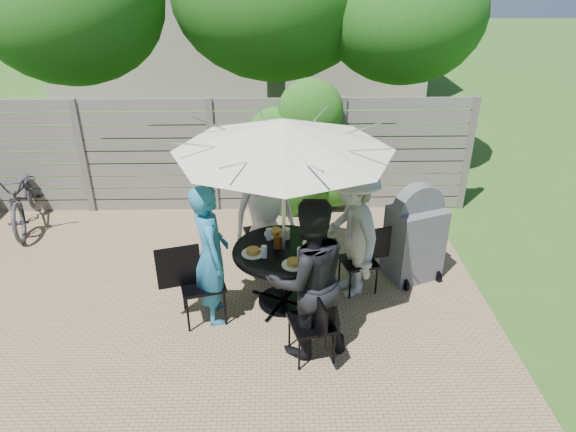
{
  "coord_description": "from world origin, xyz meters",
  "views": [
    {
      "loc": [
        1.01,
        -4.54,
        3.76
      ],
      "look_at": [
        1.12,
        0.66,
        1.08
      ],
      "focal_mm": 32.0,
      "sensor_mm": 36.0,
      "label": 1
    }
  ],
  "objects_px": {
    "glass_back": "(269,234)",
    "plate_right": "(314,242)",
    "bicycle": "(24,196)",
    "person_left": "(211,255)",
    "coffee_cup": "(287,234)",
    "plate_front": "(294,263)",
    "person_front": "(308,280)",
    "plate_left": "(253,252)",
    "syrup_jug": "(277,241)",
    "plate_back": "(275,232)",
    "chair_left": "(202,297)",
    "umbrella": "(283,136)",
    "chair_back": "(263,244)",
    "person_back": "(265,214)",
    "glass_front": "(300,254)",
    "bbq_grill": "(415,236)",
    "glass_left": "(264,252)",
    "patio_table": "(284,266)",
    "chair_right": "(359,272)",
    "person_right": "(351,232)",
    "chair_front": "(312,337)"
  },
  "relations": [
    {
      "from": "person_left",
      "to": "glass_front",
      "type": "height_order",
      "value": "person_left"
    },
    {
      "from": "plate_front",
      "to": "bbq_grill",
      "type": "height_order",
      "value": "bbq_grill"
    },
    {
      "from": "glass_front",
      "to": "umbrella",
      "type": "bearing_deg",
      "value": 128.15
    },
    {
      "from": "umbrella",
      "to": "chair_back",
      "type": "bearing_deg",
      "value": 106.14
    },
    {
      "from": "glass_left",
      "to": "plate_back",
      "type": "bearing_deg",
      "value": 76.97
    },
    {
      "from": "umbrella",
      "to": "chair_left",
      "type": "height_order",
      "value": "umbrella"
    },
    {
      "from": "person_front",
      "to": "coffee_cup",
      "type": "bearing_deg",
      "value": -95.44
    },
    {
      "from": "plate_back",
      "to": "plate_left",
      "type": "xyz_separation_m",
      "value": [
        -0.25,
        -0.45,
        0.0
      ]
    },
    {
      "from": "coffee_cup",
      "to": "glass_front",
      "type": "bearing_deg",
      "value": -73.26
    },
    {
      "from": "person_left",
      "to": "coffee_cup",
      "type": "xyz_separation_m",
      "value": [
        0.83,
        0.47,
        -0.01
      ]
    },
    {
      "from": "plate_left",
      "to": "coffee_cup",
      "type": "bearing_deg",
      "value": 41.71
    },
    {
      "from": "plate_back",
      "to": "plate_left",
      "type": "bearing_deg",
      "value": -118.85
    },
    {
      "from": "glass_back",
      "to": "plate_right",
      "type": "bearing_deg",
      "value": -13.03
    },
    {
      "from": "chair_back",
      "to": "person_front",
      "type": "relative_size",
      "value": 0.52
    },
    {
      "from": "person_left",
      "to": "plate_right",
      "type": "bearing_deg",
      "value": -90.0
    },
    {
      "from": "chair_back",
      "to": "person_left",
      "type": "xyz_separation_m",
      "value": [
        -0.53,
        -1.16,
        0.55
      ]
    },
    {
      "from": "plate_right",
      "to": "bicycle",
      "type": "xyz_separation_m",
      "value": [
        -4.26,
        2.04,
        -0.31
      ]
    },
    {
      "from": "umbrella",
      "to": "plate_right",
      "type": "relative_size",
      "value": 11.12
    },
    {
      "from": "glass_front",
      "to": "coffee_cup",
      "type": "xyz_separation_m",
      "value": [
        -0.14,
        0.46,
        -0.01
      ]
    },
    {
      "from": "chair_front",
      "to": "bbq_grill",
      "type": "distance_m",
      "value": 2.05
    },
    {
      "from": "person_left",
      "to": "plate_left",
      "type": "relative_size",
      "value": 6.39
    },
    {
      "from": "plate_right",
      "to": "bicycle",
      "type": "height_order",
      "value": "bicycle"
    },
    {
      "from": "glass_left",
      "to": "bicycle",
      "type": "distance_m",
      "value": 4.37
    },
    {
      "from": "plate_front",
      "to": "patio_table",
      "type": "bearing_deg",
      "value": 106.15
    },
    {
      "from": "plate_left",
      "to": "plate_front",
      "type": "xyz_separation_m",
      "value": [
        0.45,
        -0.25,
        0.0
      ]
    },
    {
      "from": "syrup_jug",
      "to": "bbq_grill",
      "type": "distance_m",
      "value": 1.81
    },
    {
      "from": "chair_back",
      "to": "plate_left",
      "type": "bearing_deg",
      "value": -19.79
    },
    {
      "from": "plate_back",
      "to": "person_front",
      "type": "bearing_deg",
      "value": -73.85
    },
    {
      "from": "plate_back",
      "to": "coffee_cup",
      "type": "xyz_separation_m",
      "value": [
        0.14,
        -0.11,
        0.04
      ]
    },
    {
      "from": "chair_right",
      "to": "plate_back",
      "type": "xyz_separation_m",
      "value": [
        -1.03,
        0.08,
        0.53
      ]
    },
    {
      "from": "plate_left",
      "to": "glass_back",
      "type": "height_order",
      "value": "glass_back"
    },
    {
      "from": "person_back",
      "to": "syrup_jug",
      "type": "distance_m",
      "value": 0.78
    },
    {
      "from": "plate_front",
      "to": "glass_back",
      "type": "distance_m",
      "value": 0.63
    },
    {
      "from": "chair_left",
      "to": "bbq_grill",
      "type": "distance_m",
      "value": 2.72
    },
    {
      "from": "person_back",
      "to": "plate_right",
      "type": "xyz_separation_m",
      "value": [
        0.58,
        -0.7,
        -0.02
      ]
    },
    {
      "from": "bbq_grill",
      "to": "umbrella",
      "type": "bearing_deg",
      "value": 177.51
    },
    {
      "from": "chair_left",
      "to": "plate_left",
      "type": "xyz_separation_m",
      "value": [
        0.58,
        0.17,
        0.49
      ]
    },
    {
      "from": "person_right",
      "to": "chair_front",
      "type": "bearing_deg",
      "value": -40.72
    },
    {
      "from": "patio_table",
      "to": "plate_right",
      "type": "distance_m",
      "value": 0.44
    },
    {
      "from": "plate_right",
      "to": "glass_left",
      "type": "distance_m",
      "value": 0.63
    },
    {
      "from": "person_left",
      "to": "person_front",
      "type": "relative_size",
      "value": 0.95
    },
    {
      "from": "chair_right",
      "to": "glass_left",
      "type": "relative_size",
      "value": 5.92
    },
    {
      "from": "person_left",
      "to": "glass_left",
      "type": "distance_m",
      "value": 0.58
    },
    {
      "from": "person_front",
      "to": "coffee_cup",
      "type": "distance_m",
      "value": 1.06
    },
    {
      "from": "person_left",
      "to": "chair_left",
      "type": "bearing_deg",
      "value": 89.95
    },
    {
      "from": "plate_right",
      "to": "syrup_jug",
      "type": "xyz_separation_m",
      "value": [
        -0.42,
        -0.07,
        0.06
      ]
    },
    {
      "from": "umbrella",
      "to": "coffee_cup",
      "type": "distance_m",
      "value": 1.3
    },
    {
      "from": "person_left",
      "to": "glass_back",
      "type": "xyz_separation_m",
      "value": [
        0.62,
        0.45,
        -0.0
      ]
    },
    {
      "from": "umbrella",
      "to": "plate_back",
      "type": "bearing_deg",
      "value": 106.15
    },
    {
      "from": "syrup_jug",
      "to": "bicycle",
      "type": "bearing_deg",
      "value": 151.27
    }
  ]
}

